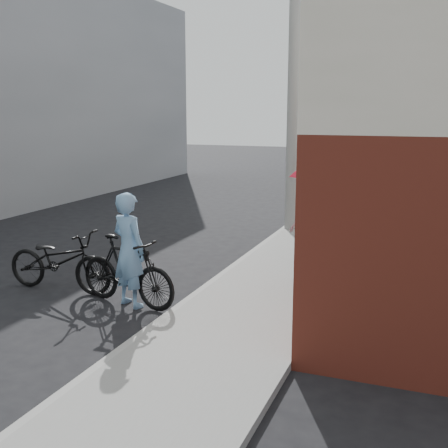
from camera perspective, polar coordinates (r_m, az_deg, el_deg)
The scene contains 11 objects.
ground at distance 10.33m, azimuth -7.87°, elevation -7.09°, with size 80.00×80.00×0.00m, color black.
sidewalk at distance 11.35m, azimuth 6.48°, elevation -5.02°, with size 2.20×24.00×0.12m, color gray.
curb at distance 11.68m, azimuth 0.95°, elevation -4.46°, with size 0.12×24.00×0.12m, color #9E9E99.
utility_pole at distance 15.00m, azimuth 6.99°, elevation 12.32°, with size 0.28×0.28×7.00m, color #9E9E99.
officer at distance 9.55m, azimuth -9.62°, elevation -2.61°, with size 0.71×0.47×1.95m, color #719FC9.
bike_left at distance 10.72m, azimuth -16.37°, elevation -3.61°, with size 0.75×2.16×1.14m, color black.
bike_right at distance 9.68m, azimuth -9.82°, elevation -4.72°, with size 0.56×1.99×1.20m, color black.
kimono_woman at distance 10.89m, azimuth 8.89°, elevation -0.96°, with size 0.97×0.41×1.66m, color silver.
parasol at distance 10.69m, azimuth 9.10°, elevation 5.38°, with size 0.86×0.86×0.76m, color #F01C42.
planter at distance 11.32m, azimuth 11.19°, elevation -4.35°, with size 0.39×0.39×0.21m, color black.
potted_plant at distance 11.23m, azimuth 11.27°, elevation -2.55°, with size 0.48×0.41×0.53m, color #315B24.
Camera 1 is at (4.80, -8.54, 3.30)m, focal length 45.00 mm.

